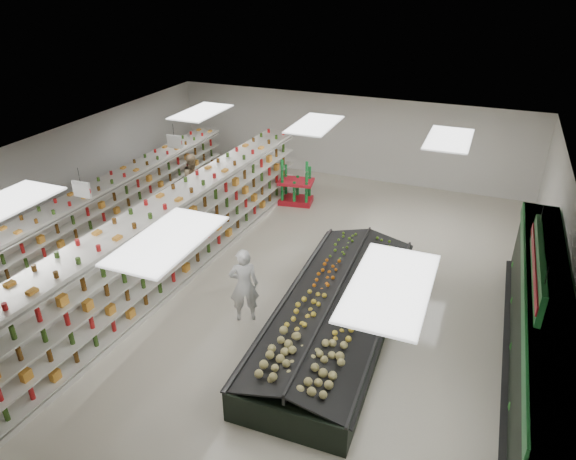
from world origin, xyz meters
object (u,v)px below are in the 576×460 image
at_px(produce_island, 336,311).
at_px(shopper_main, 244,285).
at_px(gondola_center, 174,241).
at_px(soda_endcap, 296,184).
at_px(gondola_left, 117,211).
at_px(shopper_background, 194,180).

xyz_separation_m(produce_island, shopper_main, (-2.10, -0.47, 0.48)).
relative_size(gondola_center, produce_island, 1.92).
height_order(gondola_center, soda_endcap, gondola_center).
distance_m(soda_endcap, shopper_main, 6.80).
bearing_deg(gondola_center, produce_island, -4.05).
distance_m(gondola_center, produce_island, 4.71).
bearing_deg(soda_endcap, gondola_center, -102.66).
relative_size(produce_island, soda_endcap, 4.50).
height_order(soda_endcap, shopper_main, shopper_main).
relative_size(gondola_left, produce_island, 1.64).
bearing_deg(soda_endcap, shopper_main, -79.19).
xyz_separation_m(gondola_left, gondola_center, (2.83, -1.21, 0.15)).
xyz_separation_m(gondola_left, soda_endcap, (4.09, 4.43, -0.15)).
distance_m(shopper_main, shopper_background, 6.99).
distance_m(produce_island, shopper_background, 8.23).
xyz_separation_m(gondola_center, produce_island, (4.64, -0.57, -0.58)).
height_order(soda_endcap, shopper_background, shopper_background).
xyz_separation_m(gondola_center, shopper_main, (2.54, -1.04, -0.11)).
bearing_deg(produce_island, gondola_center, 173.04).
relative_size(gondola_center, shopper_background, 7.30).
height_order(gondola_left, produce_island, gondola_left).
height_order(gondola_left, gondola_center, gondola_center).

